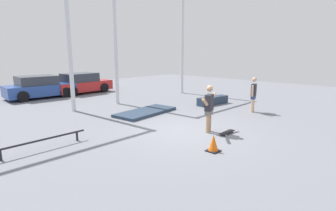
{
  "coord_description": "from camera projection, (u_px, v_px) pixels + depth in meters",
  "views": [
    {
      "loc": [
        -7.11,
        -5.79,
        2.82
      ],
      "look_at": [
        0.18,
        1.24,
        0.76
      ],
      "focal_mm": 28.0,
      "sensor_mm": 36.0,
      "label": 1
    }
  ],
  "objects": [
    {
      "name": "grind_rail",
      "position": [
        42.0,
        141.0,
        7.68
      ],
      "size": [
        2.66,
        0.11,
        0.33
      ],
      "rotation": [
        0.0,
        0.0,
        0.02
      ],
      "color": "black",
      "rests_on": "ground_plane"
    },
    {
      "name": "skateboard",
      "position": [
        227.0,
        132.0,
        9.21
      ],
      "size": [
        0.78,
        0.27,
        0.08
      ],
      "rotation": [
        0.0,
        0.0,
        0.04
      ],
      "color": "black",
      "rests_on": "ground_plane"
    },
    {
      "name": "ground_plane",
      "position": [
        189.0,
        131.0,
        9.52
      ],
      "size": [
        36.0,
        36.0,
        0.0
      ],
      "primitive_type": "plane",
      "color": "slate"
    },
    {
      "name": "skateboarder",
      "position": [
        209.0,
        107.0,
        9.28
      ],
      "size": [
        1.46,
        0.58,
        1.69
      ],
      "rotation": [
        0.0,
        0.0,
        0.33
      ],
      "color": "tan",
      "rests_on": "ground_plane"
    },
    {
      "name": "parked_car_blue",
      "position": [
        39.0,
        87.0,
        16.4
      ],
      "size": [
        4.04,
        2.16,
        1.4
      ],
      "rotation": [
        0.0,
        0.0,
        -0.05
      ],
      "color": "#284793",
      "rests_on": "ground_plane"
    },
    {
      "name": "traffic_cone",
      "position": [
        213.0,
        143.0,
        7.56
      ],
      "size": [
        0.36,
        0.36,
        0.5
      ],
      "color": "black",
      "rests_on": "ground_plane"
    },
    {
      "name": "canopy_support_right",
      "position": [
        153.0,
        30.0,
        15.78
      ],
      "size": [
        5.68,
        0.2,
        6.94
      ],
      "color": "silver",
      "rests_on": "ground_plane"
    },
    {
      "name": "grind_box",
      "position": [
        213.0,
        101.0,
        14.43
      ],
      "size": [
        2.07,
        0.74,
        0.43
      ],
      "primitive_type": "cube",
      "rotation": [
        0.0,
        0.0,
        -0.12
      ],
      "color": "#28384C",
      "rests_on": "ground_plane"
    },
    {
      "name": "bystander",
      "position": [
        254.0,
        93.0,
        12.45
      ],
      "size": [
        0.7,
        0.28,
        1.67
      ],
      "rotation": [
        0.0,
        0.0,
        3.4
      ],
      "color": "#DBAD89",
      "rests_on": "ground_plane"
    },
    {
      "name": "parked_car_red",
      "position": [
        82.0,
        84.0,
        18.32
      ],
      "size": [
        4.11,
        2.06,
        1.41
      ],
      "rotation": [
        0.0,
        0.0,
        0.07
      ],
      "color": "red",
      "rests_on": "ground_plane"
    },
    {
      "name": "manual_pad",
      "position": [
        146.0,
        112.0,
        12.33
      ],
      "size": [
        3.2,
        1.68,
        0.13
      ],
      "primitive_type": "cube",
      "rotation": [
        0.0,
        0.0,
        0.12
      ],
      "color": "#28384C",
      "rests_on": "ground_plane"
    }
  ]
}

